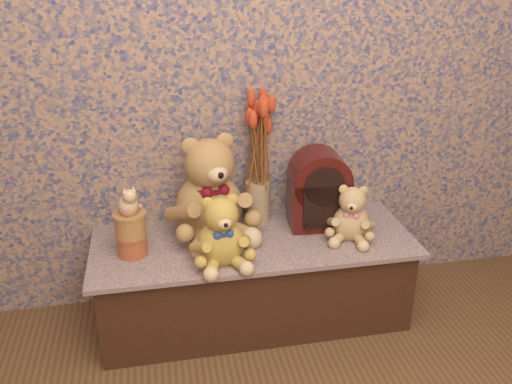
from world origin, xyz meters
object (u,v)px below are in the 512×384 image
teddy_large (208,181)px  teddy_small (352,209)px  cat_figurine (128,199)px  biscuit_tin_lower (132,245)px  cathedral_radio (319,188)px  teddy_medium (220,226)px  ceramic_vase (258,201)px

teddy_large → teddy_small: teddy_large is taller
cat_figurine → biscuit_tin_lower: bearing=0.0°
teddy_large → cathedral_radio: (0.48, -0.02, -0.06)m
teddy_small → cathedral_radio: 0.18m
teddy_medium → cat_figurine: size_ratio=2.38×
teddy_small → cat_figurine: (-0.90, 0.03, 0.12)m
teddy_small → ceramic_vase: 0.42m
teddy_large → ceramic_vase: size_ratio=2.56×
teddy_medium → biscuit_tin_lower: (-0.34, 0.12, -0.11)m
cathedral_radio → cat_figurine: 0.81m
cat_figurine → teddy_medium: bearing=-38.4°
teddy_medium → teddy_small: bearing=3.4°
teddy_small → teddy_large: bearing=-172.5°
teddy_large → cat_figurine: bearing=-172.2°
cathedral_radio → cat_figurine: cathedral_radio is taller
ceramic_vase → cat_figurine: 0.61m
ceramic_vase → cat_figurine: (-0.55, -0.20, 0.15)m
teddy_small → cat_figurine: size_ratio=2.02×
teddy_medium → ceramic_vase: teddy_medium is taller
teddy_small → biscuit_tin_lower: bearing=-158.6°
teddy_large → biscuit_tin_lower: (-0.32, -0.13, -0.19)m
cathedral_radio → biscuit_tin_lower: (-0.80, -0.11, -0.13)m
teddy_large → biscuit_tin_lower: size_ratio=4.01×
teddy_small → cat_figurine: cat_figurine is taller
biscuit_tin_lower → cat_figurine: size_ratio=0.93×
cathedral_radio → teddy_large: bearing=-178.8°
teddy_medium → ceramic_vase: (0.21, 0.32, -0.06)m
teddy_medium → ceramic_vase: 0.39m
cat_figurine → teddy_large: bearing=2.7°
biscuit_tin_lower → cat_figurine: cat_figurine is taller
biscuit_tin_lower → teddy_small: bearing=-1.9°
teddy_small → cathedral_radio: cathedral_radio is taller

